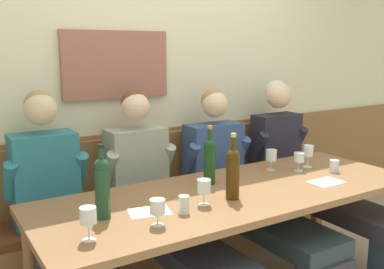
# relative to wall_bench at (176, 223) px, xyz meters

# --- Properties ---
(room_wall_back) EXTENTS (6.80, 0.12, 2.80)m
(room_wall_back) POSITION_rel_wall_bench_xyz_m (-0.00, 0.26, 1.12)
(room_wall_back) COLOR beige
(room_wall_back) RESTS_ON ground
(wood_wainscot_panel) EXTENTS (6.80, 0.03, 0.97)m
(wood_wainscot_panel) POSITION_rel_wall_bench_xyz_m (0.00, 0.21, 0.20)
(wood_wainscot_panel) COLOR brown
(wood_wainscot_panel) RESTS_ON ground
(wall_bench) EXTENTS (2.66, 0.42, 0.94)m
(wall_bench) POSITION_rel_wall_bench_xyz_m (0.00, 0.00, 0.00)
(wall_bench) COLOR brown
(wall_bench) RESTS_ON ground
(dining_table) EXTENTS (2.36, 0.86, 0.74)m
(dining_table) POSITION_rel_wall_bench_xyz_m (0.00, -0.71, 0.38)
(dining_table) COLOR brown
(dining_table) RESTS_ON ground
(person_center_right_seat) EXTENTS (0.49, 1.30, 1.32)m
(person_center_right_seat) POSITION_rel_wall_bench_xyz_m (-0.93, -0.36, 0.35)
(person_center_right_seat) COLOR #312E36
(person_center_right_seat) RESTS_ON ground
(person_right_seat) EXTENTS (0.50, 1.30, 1.29)m
(person_right_seat) POSITION_rel_wall_bench_xyz_m (-0.32, -0.37, 0.34)
(person_right_seat) COLOR #372640
(person_right_seat) RESTS_ON ground
(person_left_seat) EXTENTS (0.54, 1.30, 1.27)m
(person_left_seat) POSITION_rel_wall_bench_xyz_m (0.32, -0.39, 0.32)
(person_left_seat) COLOR #2E2B3B
(person_left_seat) RESTS_ON ground
(person_center_left_seat) EXTENTS (0.51, 1.30, 1.31)m
(person_center_left_seat) POSITION_rel_wall_bench_xyz_m (0.95, -0.38, 0.35)
(person_center_left_seat) COLOR #263741
(person_center_left_seat) RESTS_ON ground
(wine_bottle_amber_mid) EXTENTS (0.08, 0.08, 0.37)m
(wine_bottle_amber_mid) POSITION_rel_wall_bench_xyz_m (-0.10, -0.81, 0.61)
(wine_bottle_amber_mid) COLOR #422607
(wine_bottle_amber_mid) RESTS_ON dining_table
(wine_bottle_green_tall) EXTENTS (0.07, 0.07, 0.37)m
(wine_bottle_green_tall) POSITION_rel_wall_bench_xyz_m (-0.81, -0.71, 0.62)
(wine_bottle_green_tall) COLOR #183F25
(wine_bottle_green_tall) RESTS_ON dining_table
(wine_bottle_clear_water) EXTENTS (0.07, 0.07, 0.36)m
(wine_bottle_clear_water) POSITION_rel_wall_bench_xyz_m (-0.05, -0.52, 0.61)
(wine_bottle_clear_water) COLOR #143F1A
(wine_bottle_clear_water) RESTS_ON dining_table
(wine_glass_mid_left) EXTENTS (0.07, 0.07, 0.16)m
(wine_glass_mid_left) POSITION_rel_wall_bench_xyz_m (0.75, -0.57, 0.57)
(wine_glass_mid_left) COLOR silver
(wine_glass_mid_left) RESTS_ON dining_table
(wine_glass_right_end) EXTENTS (0.07, 0.07, 0.14)m
(wine_glass_right_end) POSITION_rel_wall_bench_xyz_m (0.48, -0.49, 0.56)
(wine_glass_right_end) COLOR silver
(wine_glass_right_end) RESTS_ON dining_table
(wine_glass_near_bucket) EXTENTS (0.07, 0.07, 0.15)m
(wine_glass_near_bucket) POSITION_rel_wall_bench_xyz_m (-0.96, -0.92, 0.57)
(wine_glass_near_bucket) COLOR silver
(wine_glass_near_bucket) RESTS_ON dining_table
(wine_glass_mid_right) EXTENTS (0.07, 0.07, 0.14)m
(wine_glass_mid_right) POSITION_rel_wall_bench_xyz_m (-0.29, -0.82, 0.55)
(wine_glass_mid_right) COLOR silver
(wine_glass_mid_right) RESTS_ON dining_table
(wine_glass_by_bottle) EXTENTS (0.07, 0.07, 0.13)m
(wine_glass_by_bottle) POSITION_rel_wall_bench_xyz_m (-0.63, -0.93, 0.54)
(wine_glass_by_bottle) COLOR silver
(wine_glass_by_bottle) RESTS_ON dining_table
(wine_glass_center_front) EXTENTS (0.07, 0.07, 0.13)m
(wine_glass_center_front) POSITION_rel_wall_bench_xyz_m (0.63, -0.60, 0.54)
(wine_glass_center_front) COLOR silver
(wine_glass_center_front) RESTS_ON dining_table
(water_tumbler_center) EXTENTS (0.06, 0.06, 0.09)m
(water_tumbler_center) POSITION_rel_wall_bench_xyz_m (-0.44, -0.86, 0.50)
(water_tumbler_center) COLOR silver
(water_tumbler_center) RESTS_ON dining_table
(water_tumbler_right) EXTENTS (0.06, 0.06, 0.08)m
(water_tumbler_right) POSITION_rel_wall_bench_xyz_m (0.81, -0.75, 0.50)
(water_tumbler_right) COLOR silver
(water_tumbler_right) RESTS_ON dining_table
(tasting_sheet_left_guest) EXTENTS (0.24, 0.20, 0.00)m
(tasting_sheet_left_guest) POSITION_rel_wall_bench_xyz_m (-0.58, -0.75, 0.46)
(tasting_sheet_left_guest) COLOR white
(tasting_sheet_left_guest) RESTS_ON dining_table
(tasting_sheet_right_guest) EXTENTS (0.21, 0.15, 0.00)m
(tasting_sheet_right_guest) POSITION_rel_wall_bench_xyz_m (0.59, -0.88, 0.46)
(tasting_sheet_right_guest) COLOR white
(tasting_sheet_right_guest) RESTS_ON dining_table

